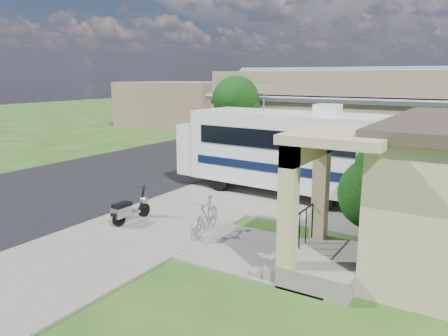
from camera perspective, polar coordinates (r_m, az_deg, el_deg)
The scene contains 18 objects.
ground at distance 13.82m, azimuth -3.71°, elevation -7.35°, with size 120.00×120.00×0.00m, color #1C4612.
street_slab at distance 25.94m, azimuth -4.48°, elevation 1.82°, with size 9.00×80.00×0.02m, color black.
sidewalk_slab at distance 22.78m, azimuth 8.86°, elevation 0.34°, with size 4.00×80.00×0.06m, color #66645C.
driveway_slab at distance 16.91m, azimuth 9.39°, elevation -3.77°, with size 7.00×6.00×0.05m, color #66645C.
walk_slab at distance 11.57m, azimuth 5.78°, elevation -11.19°, with size 4.00×3.00×0.05m, color #66645C.
warehouse at distance 25.85m, azimuth 14.51°, elevation 5.87°, with size 12.50×8.40×5.04m.
distant_bldg_far at distance 40.92m, azimuth -5.40°, elevation 8.33°, with size 10.00×8.00×4.00m, color brown.
distant_bldg_near at distance 50.09m, azimuth 4.85°, elevation 8.54°, with size 8.00×7.00×3.20m, color #7B6B4C.
street_tree_a at distance 22.70m, azimuth 1.82°, elevation 8.64°, with size 2.44×2.40×4.58m.
street_tree_b at distance 31.75m, azimuth 10.98°, elevation 9.64°, with size 2.44×2.40×4.73m.
street_tree_c at distance 40.30m, azimuth 15.59°, elevation 9.47°, with size 2.44×2.40×4.42m.
motorhome at distance 17.09m, azimuth 7.24°, elevation 2.56°, with size 8.32×3.06×4.20m.
shrub at distance 12.84m, azimuth 19.63°, elevation -2.82°, with size 2.30×2.20×2.82m.
scooter at distance 14.01m, azimuth -12.30°, elevation -5.31°, with size 0.55×1.58×1.04m.
bicycle at distance 12.76m, azimuth -2.31°, elevation -6.50°, with size 0.50×1.75×1.05m, color #9C9CA3.
pickup_truck at distance 27.90m, azimuth 2.15°, elevation 4.06°, with size 2.42×5.25×1.46m, color white.
van at distance 33.97m, azimuth 7.01°, elevation 5.72°, with size 2.57×6.33×1.84m, color white.
garden_hose at distance 12.11m, azimuth 10.56°, elevation -9.99°, with size 0.36×0.36×0.16m, color #135F27.
Camera 1 is at (7.58, -10.61, 4.57)m, focal length 35.00 mm.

